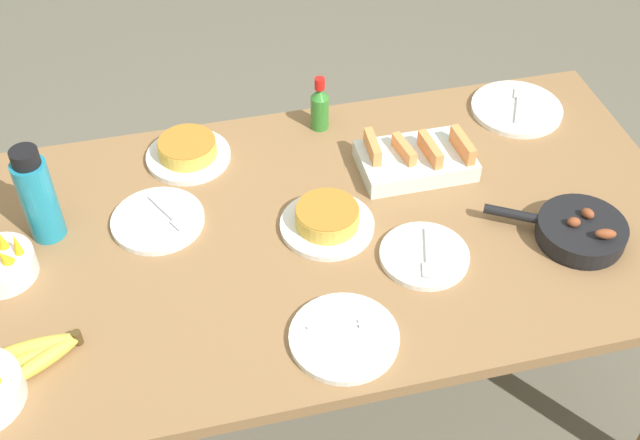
{
  "coord_description": "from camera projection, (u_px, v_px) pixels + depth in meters",
  "views": [
    {
      "loc": [
        -0.32,
        -1.34,
        2.16
      ],
      "look_at": [
        0.0,
        0.0,
        0.8
      ],
      "focal_mm": 45.0,
      "sensor_mm": 36.0,
      "label": 1
    }
  ],
  "objects": [
    {
      "name": "empty_plate_far_left",
      "position": [
        158.0,
        220.0,
        1.97
      ],
      "size": [
        0.23,
        0.23,
        0.02
      ],
      "color": "white",
      "rests_on": "dining_table"
    },
    {
      "name": "banana_bunch",
      "position": [
        41.0,
        353.0,
        1.67
      ],
      "size": [
        0.2,
        0.12,
        0.04
      ],
      "color": "gold",
      "rests_on": "dining_table"
    },
    {
      "name": "hot_sauce_bottle",
      "position": [
        320.0,
        106.0,
        2.2
      ],
      "size": [
        0.05,
        0.05,
        0.16
      ],
      "color": "#337F2D",
      "rests_on": "dining_table"
    },
    {
      "name": "frittata_plate_side",
      "position": [
        328.0,
        221.0,
        1.94
      ],
      "size": [
        0.23,
        0.23,
        0.06
      ],
      "color": "white",
      "rests_on": "dining_table"
    },
    {
      "name": "ground_plane",
      "position": [
        320.0,
        403.0,
        2.5
      ],
      "size": [
        14.0,
        14.0,
        0.0
      ],
      "primitive_type": "plane",
      "color": "#666051"
    },
    {
      "name": "empty_plate_mid_edge",
      "position": [
        344.0,
        337.0,
        1.71
      ],
      "size": [
        0.24,
        0.24,
        0.02
      ],
      "color": "white",
      "rests_on": "dining_table"
    },
    {
      "name": "empty_plate_near_front",
      "position": [
        517.0,
        109.0,
        2.3
      ],
      "size": [
        0.26,
        0.26,
        0.02
      ],
      "color": "white",
      "rests_on": "dining_table"
    },
    {
      "name": "dining_table",
      "position": [
        320.0,
        254.0,
        2.02
      ],
      "size": [
        1.84,
        0.97,
        0.77
      ],
      "color": "olive",
      "rests_on": "ground_plane"
    },
    {
      "name": "frittata_plate_center",
      "position": [
        188.0,
        151.0,
        2.13
      ],
      "size": [
        0.23,
        0.23,
        0.06
      ],
      "color": "white",
      "rests_on": "dining_table"
    },
    {
      "name": "water_bottle",
      "position": [
        38.0,
        196.0,
        1.86
      ],
      "size": [
        0.08,
        0.08,
        0.26
      ],
      "color": "teal",
      "rests_on": "dining_table"
    },
    {
      "name": "melon_tray",
      "position": [
        416.0,
        159.0,
        2.1
      ],
      "size": [
        0.29,
        0.18,
        0.1
      ],
      "color": "silver",
      "rests_on": "dining_table"
    },
    {
      "name": "fruit_bowl_mango",
      "position": [
        0.0,
        264.0,
        1.83
      ],
      "size": [
        0.16,
        0.16,
        0.11
      ],
      "color": "white",
      "rests_on": "dining_table"
    },
    {
      "name": "empty_plate_far_right",
      "position": [
        424.0,
        256.0,
        1.88
      ],
      "size": [
        0.21,
        0.21,
        0.02
      ],
      "color": "white",
      "rests_on": "dining_table"
    },
    {
      "name": "skillet",
      "position": [
        579.0,
        231.0,
        1.92
      ],
      "size": [
        0.31,
        0.24,
        0.08
      ],
      "rotation": [
        0.0,
        0.0,
        2.61
      ],
      "color": "black",
      "rests_on": "dining_table"
    }
  ]
}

